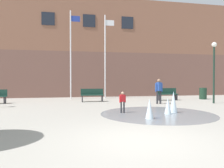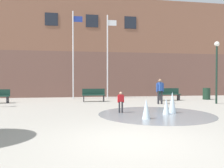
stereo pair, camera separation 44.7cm
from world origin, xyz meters
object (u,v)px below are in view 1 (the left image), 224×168
at_px(flagpole_right, 106,54).
at_px(lamp_post_right_lane, 214,64).
at_px(park_bench_near_trashcan, 167,94).
at_px(adult_in_red, 159,89).
at_px(flagpole_left, 71,52).
at_px(child_with_pink_shirt, 123,100).
at_px(trash_can, 203,94).
at_px(park_bench_left_of_flagpoles, 92,95).

xyz_separation_m(flagpole_right, lamp_post_right_lane, (6.36, -4.97, -1.05)).
relative_size(park_bench_near_trashcan, lamp_post_right_lane, 0.40).
bearing_deg(adult_in_red, flagpole_left, -135.69).
xyz_separation_m(child_with_pink_shirt, trash_can, (7.97, 5.68, -0.13)).
height_order(park_bench_left_of_flagpoles, adult_in_red, adult_in_red).
bearing_deg(child_with_pink_shirt, park_bench_left_of_flagpoles, -88.03).
xyz_separation_m(park_bench_left_of_flagpoles, park_bench_near_trashcan, (5.62, -0.06, 0.00)).
height_order(park_bench_near_trashcan, trash_can, park_bench_near_trashcan).
relative_size(park_bench_left_of_flagpoles, flagpole_right, 0.23).
bearing_deg(park_bench_left_of_flagpoles, adult_in_red, -28.91).
relative_size(child_with_pink_shirt, trash_can, 1.10).
distance_m(park_bench_left_of_flagpoles, lamp_post_right_lane, 8.41).
xyz_separation_m(flagpole_left, flagpole_right, (2.78, 0.00, -0.10)).
xyz_separation_m(adult_in_red, flagpole_left, (-5.47, 4.59, 2.82)).
height_order(flagpole_left, lamp_post_right_lane, flagpole_left).
bearing_deg(trash_can, park_bench_left_of_flagpoles, -178.65).
bearing_deg(child_with_pink_shirt, flagpole_left, -80.61).
bearing_deg(park_bench_left_of_flagpoles, trash_can, 1.35).
relative_size(flagpole_right, lamp_post_right_lane, 1.71).
relative_size(park_bench_near_trashcan, flagpole_left, 0.23).
height_order(park_bench_left_of_flagpoles, child_with_pink_shirt, child_with_pink_shirt).
bearing_deg(park_bench_left_of_flagpoles, child_with_pink_shirt, -81.20).
bearing_deg(trash_can, child_with_pink_shirt, -144.54).
distance_m(park_bench_near_trashcan, adult_in_red, 2.72).
height_order(park_bench_left_of_flagpoles, trash_can, park_bench_left_of_flagpoles).
xyz_separation_m(flagpole_right, trash_can, (7.47, -2.15, -3.20)).
xyz_separation_m(park_bench_near_trashcan, flagpole_left, (-7.05, 2.42, 3.27)).
distance_m(child_with_pink_shirt, flagpole_right, 8.42).
bearing_deg(park_bench_left_of_flagpoles, park_bench_near_trashcan, -0.64).
height_order(lamp_post_right_lane, trash_can, lamp_post_right_lane).
height_order(park_bench_near_trashcan, adult_in_red, adult_in_red).
distance_m(lamp_post_right_lane, trash_can, 3.72).
bearing_deg(lamp_post_right_lane, park_bench_left_of_flagpoles, 161.24).
bearing_deg(flagpole_right, flagpole_left, 180.00).
xyz_separation_m(lamp_post_right_lane, trash_can, (1.11, 2.82, -2.15)).
distance_m(child_with_pink_shirt, lamp_post_right_lane, 7.70).
height_order(child_with_pink_shirt, lamp_post_right_lane, lamp_post_right_lane).
bearing_deg(flagpole_right, park_bench_near_trashcan, -29.50).
xyz_separation_m(adult_in_red, lamp_post_right_lane, (3.67, -0.39, 1.67)).
relative_size(adult_in_red, flagpole_left, 0.23).
bearing_deg(child_with_pink_shirt, trash_can, -151.37).
bearing_deg(lamp_post_right_lane, adult_in_red, 173.99).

